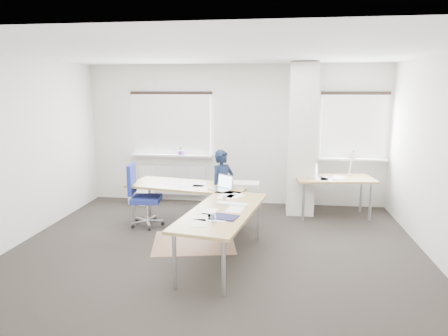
# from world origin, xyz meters

# --- Properties ---
(ground) EXTENTS (6.00, 6.00, 0.00)m
(ground) POSITION_xyz_m (0.00, 0.00, 0.00)
(ground) COLOR black
(ground) RESTS_ON ground
(room_shell) EXTENTS (6.04, 5.04, 2.82)m
(room_shell) POSITION_xyz_m (0.18, 0.45, 1.75)
(room_shell) COLOR beige
(room_shell) RESTS_ON ground
(floor_mat) EXTENTS (1.42, 1.27, 0.01)m
(floor_mat) POSITION_xyz_m (-0.38, 0.17, 0.00)
(floor_mat) COLOR #90694E
(floor_mat) RESTS_ON ground
(white_crate) EXTENTS (0.51, 0.41, 0.27)m
(white_crate) POSITION_xyz_m (-1.89, 2.14, 0.13)
(white_crate) COLOR white
(white_crate) RESTS_ON ground
(desk_main) EXTENTS (2.40, 2.98, 0.96)m
(desk_main) POSITION_xyz_m (-0.19, 0.25, 0.69)
(desk_main) COLOR olive
(desk_main) RESTS_ON ground
(desk_side) EXTENTS (1.48, 0.88, 1.22)m
(desk_side) POSITION_xyz_m (1.90, 1.80, 0.69)
(desk_side) COLOR olive
(desk_side) RESTS_ON ground
(task_chair) EXTENTS (0.59, 0.58, 1.08)m
(task_chair) POSITION_xyz_m (-1.38, 0.83, 0.30)
(task_chair) COLOR navy
(task_chair) RESTS_ON ground
(person) EXTENTS (0.55, 0.56, 1.30)m
(person) POSITION_xyz_m (-0.06, 1.11, 0.65)
(person) COLOR black
(person) RESTS_ON ground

